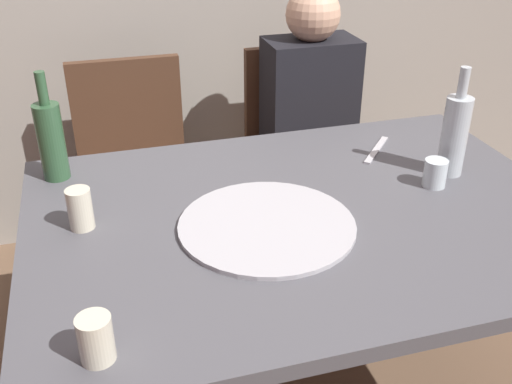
{
  "coord_description": "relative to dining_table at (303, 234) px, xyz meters",
  "views": [
    {
      "loc": [
        -0.51,
        -1.28,
        1.55
      ],
      "look_at": [
        -0.12,
        0.05,
        0.8
      ],
      "focal_mm": 41.69,
      "sensor_mm": 36.0,
      "label": 1
    }
  ],
  "objects": [
    {
      "name": "guest_in_sweater",
      "position": [
        0.34,
        0.77,
        -0.03
      ],
      "size": [
        0.36,
        0.56,
        1.17
      ],
      "rotation": [
        0.0,
        0.0,
        3.14
      ],
      "color": "black",
      "rests_on": "ground_plane"
    },
    {
      "name": "chair_left",
      "position": [
        -0.38,
        0.92,
        -0.16
      ],
      "size": [
        0.44,
        0.44,
        0.9
      ],
      "rotation": [
        0.0,
        0.0,
        3.14
      ],
      "color": "#472D1E",
      "rests_on": "ground_plane"
    },
    {
      "name": "table_knife",
      "position": [
        0.36,
        0.29,
        0.08
      ],
      "size": [
        0.16,
        0.18,
        0.01
      ],
      "primitive_type": "cube",
      "rotation": [
        0.0,
        0.0,
        0.84
      ],
      "color": "#B7B7BC",
      "rests_on": "dining_table"
    },
    {
      "name": "wine_glass",
      "position": [
        -0.57,
        0.08,
        0.13
      ],
      "size": [
        0.06,
        0.06,
        0.11
      ],
      "primitive_type": "cylinder",
      "color": "beige",
      "rests_on": "dining_table"
    },
    {
      "name": "dining_table",
      "position": [
        0.0,
        0.0,
        0.0
      ],
      "size": [
        1.47,
        1.05,
        0.75
      ],
      "color": "#4C4C51",
      "rests_on": "ground_plane"
    },
    {
      "name": "tumbler_near",
      "position": [
        0.41,
        0.03,
        0.11
      ],
      "size": [
        0.07,
        0.07,
        0.08
      ],
      "primitive_type": "cylinder",
      "color": "silver",
      "rests_on": "dining_table"
    },
    {
      "name": "tumbler_far",
      "position": [
        -0.56,
        -0.4,
        0.12
      ],
      "size": [
        0.07,
        0.07,
        0.1
      ],
      "primitive_type": "cylinder",
      "color": "beige",
      "rests_on": "dining_table"
    },
    {
      "name": "pizza_tray",
      "position": [
        -0.12,
        -0.05,
        0.08
      ],
      "size": [
        0.45,
        0.45,
        0.01
      ],
      "primitive_type": "cylinder",
      "color": "#ADADB2",
      "rests_on": "dining_table"
    },
    {
      "name": "chair_right",
      "position": [
        0.34,
        0.92,
        -0.16
      ],
      "size": [
        0.44,
        0.44,
        0.9
      ],
      "rotation": [
        0.0,
        0.0,
        3.14
      ],
      "color": "#472D1E",
      "rests_on": "ground_plane"
    },
    {
      "name": "beer_bottle",
      "position": [
        -0.63,
        0.39,
        0.2
      ],
      "size": [
        0.08,
        0.08,
        0.32
      ],
      "color": "#2D5133",
      "rests_on": "dining_table"
    },
    {
      "name": "wine_bottle",
      "position": [
        0.49,
        0.09,
        0.2
      ],
      "size": [
        0.08,
        0.08,
        0.33
      ],
      "color": "#B2BCC1",
      "rests_on": "dining_table"
    }
  ]
}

